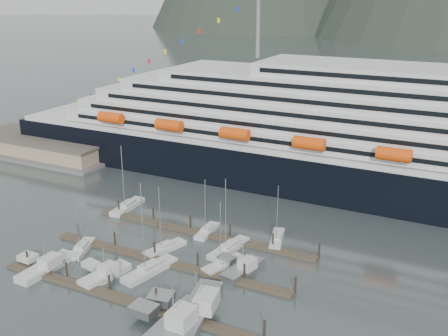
{
  "coord_description": "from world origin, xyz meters",
  "views": [
    {
      "loc": [
        41.56,
        -66.58,
        46.5
      ],
      "look_at": [
        -2.79,
        22.0,
        12.53
      ],
      "focal_mm": 42.0,
      "sensor_mm": 36.0,
      "label": 1
    }
  ],
  "objects_px": {
    "sailboat_c": "(165,248)",
    "trawler_e": "(242,268)",
    "cruise_ship": "(418,149)",
    "sailboat_d": "(229,248)",
    "trawler_a": "(45,266)",
    "trawler_c": "(196,308)",
    "warehouse": "(45,147)",
    "sailboat_f": "(207,231)",
    "sailboat_h": "(224,265)",
    "sailboat_g": "(277,239)",
    "trawler_d": "(173,324)",
    "trawler_b": "(105,274)",
    "sailboat_b": "(150,270)",
    "sailboat_e": "(128,207)",
    "sailboat_a": "(82,249)"
  },
  "relations": [
    {
      "from": "trawler_b",
      "to": "trawler_c",
      "type": "distance_m",
      "value": 19.06
    },
    {
      "from": "trawler_a",
      "to": "sailboat_b",
      "type": "bearing_deg",
      "value": -64.63
    },
    {
      "from": "sailboat_f",
      "to": "trawler_d",
      "type": "relative_size",
      "value": 0.88
    },
    {
      "from": "sailboat_b",
      "to": "trawler_a",
      "type": "height_order",
      "value": "sailboat_b"
    },
    {
      "from": "sailboat_b",
      "to": "sailboat_d",
      "type": "bearing_deg",
      "value": -19.72
    },
    {
      "from": "warehouse",
      "to": "sailboat_d",
      "type": "bearing_deg",
      "value": -21.53
    },
    {
      "from": "trawler_a",
      "to": "trawler_c",
      "type": "distance_m",
      "value": 29.87
    },
    {
      "from": "trawler_c",
      "to": "trawler_e",
      "type": "bearing_deg",
      "value": -15.15
    },
    {
      "from": "sailboat_f",
      "to": "sailboat_h",
      "type": "xyz_separation_m",
      "value": [
        9.07,
        -10.55,
        0.02
      ]
    },
    {
      "from": "trawler_d",
      "to": "sailboat_h",
      "type": "bearing_deg",
      "value": 5.67
    },
    {
      "from": "trawler_a",
      "to": "trawler_b",
      "type": "xyz_separation_m",
      "value": [
        10.92,
        2.53,
        -0.01
      ]
    },
    {
      "from": "sailboat_g",
      "to": "trawler_a",
      "type": "bearing_deg",
      "value": 116.52
    },
    {
      "from": "sailboat_e",
      "to": "sailboat_g",
      "type": "height_order",
      "value": "sailboat_e"
    },
    {
      "from": "warehouse",
      "to": "trawler_a",
      "type": "bearing_deg",
      "value": -45.46
    },
    {
      "from": "sailboat_h",
      "to": "trawler_d",
      "type": "relative_size",
      "value": 0.95
    },
    {
      "from": "sailboat_b",
      "to": "sailboat_c",
      "type": "distance_m",
      "value": 8.34
    },
    {
      "from": "sailboat_c",
      "to": "trawler_a",
      "type": "distance_m",
      "value": 21.33
    },
    {
      "from": "cruise_ship",
      "to": "sailboat_e",
      "type": "bearing_deg",
      "value": -147.98
    },
    {
      "from": "warehouse",
      "to": "trawler_d",
      "type": "xyz_separation_m",
      "value": [
        78.48,
        -54.91,
        -1.24
      ]
    },
    {
      "from": "sailboat_d",
      "to": "sailboat_e",
      "type": "bearing_deg",
      "value": 85.21
    },
    {
      "from": "sailboat_c",
      "to": "trawler_e",
      "type": "xyz_separation_m",
      "value": [
        16.31,
        -0.7,
        0.4
      ]
    },
    {
      "from": "cruise_ship",
      "to": "sailboat_b",
      "type": "height_order",
      "value": "cruise_ship"
    },
    {
      "from": "cruise_ship",
      "to": "trawler_c",
      "type": "xyz_separation_m",
      "value": [
        -22.57,
        -62.94,
        -11.07
      ]
    },
    {
      "from": "sailboat_g",
      "to": "sailboat_f",
      "type": "bearing_deg",
      "value": 86.89
    },
    {
      "from": "warehouse",
      "to": "trawler_e",
      "type": "bearing_deg",
      "value": -23.86
    },
    {
      "from": "sailboat_a",
      "to": "sailboat_e",
      "type": "relative_size",
      "value": 0.79
    },
    {
      "from": "warehouse",
      "to": "sailboat_c",
      "type": "bearing_deg",
      "value": -28.53
    },
    {
      "from": "warehouse",
      "to": "sailboat_e",
      "type": "relative_size",
      "value": 2.99
    },
    {
      "from": "trawler_e",
      "to": "sailboat_g",
      "type": "bearing_deg",
      "value": 7.05
    },
    {
      "from": "warehouse",
      "to": "sailboat_d",
      "type": "height_order",
      "value": "sailboat_d"
    },
    {
      "from": "trawler_d",
      "to": "sailboat_f",
      "type": "bearing_deg",
      "value": 20.64
    },
    {
      "from": "sailboat_d",
      "to": "trawler_d",
      "type": "xyz_separation_m",
      "value": [
        3.46,
        -25.32,
        0.58
      ]
    },
    {
      "from": "sailboat_a",
      "to": "sailboat_g",
      "type": "distance_m",
      "value": 37.15
    },
    {
      "from": "sailboat_e",
      "to": "trawler_c",
      "type": "xyz_separation_m",
      "value": [
        33.32,
        -27.99,
        0.53
      ]
    },
    {
      "from": "cruise_ship",
      "to": "sailboat_f",
      "type": "xyz_separation_m",
      "value": [
        -34.14,
        -37.85,
        -11.64
      ]
    },
    {
      "from": "trawler_b",
      "to": "sailboat_e",
      "type": "bearing_deg",
      "value": 39.8
    },
    {
      "from": "sailboat_a",
      "to": "trawler_e",
      "type": "distance_m",
      "value": 30.85
    },
    {
      "from": "sailboat_c",
      "to": "trawler_d",
      "type": "relative_size",
      "value": 0.96
    },
    {
      "from": "warehouse",
      "to": "trawler_c",
      "type": "distance_m",
      "value": 93.89
    },
    {
      "from": "sailboat_e",
      "to": "sailboat_h",
      "type": "height_order",
      "value": "sailboat_e"
    },
    {
      "from": "warehouse",
      "to": "sailboat_b",
      "type": "xyz_separation_m",
      "value": [
        66.4,
        -43.01,
        -1.79
      ]
    },
    {
      "from": "sailboat_d",
      "to": "trawler_a",
      "type": "xyz_separation_m",
      "value": [
        -25.43,
        -20.8,
        0.4
      ]
    },
    {
      "from": "sailboat_h",
      "to": "trawler_d",
      "type": "distance_m",
      "value": 19.53
    },
    {
      "from": "sailboat_c",
      "to": "sailboat_d",
      "type": "distance_m",
      "value": 11.99
    },
    {
      "from": "sailboat_c",
      "to": "sailboat_g",
      "type": "bearing_deg",
      "value": -35.19
    },
    {
      "from": "cruise_ship",
      "to": "trawler_d",
      "type": "distance_m",
      "value": 72.67
    },
    {
      "from": "warehouse",
      "to": "trawler_e",
      "type": "xyz_separation_m",
      "value": [
        80.61,
        -35.65,
        -1.44
      ]
    },
    {
      "from": "sailboat_f",
      "to": "sailboat_g",
      "type": "height_order",
      "value": "sailboat_g"
    },
    {
      "from": "sailboat_e",
      "to": "sailboat_h",
      "type": "distance_m",
      "value": 33.62
    },
    {
      "from": "cruise_ship",
      "to": "sailboat_d",
      "type": "xyz_separation_m",
      "value": [
        -27.0,
        -42.54,
        -11.62
      ]
    }
  ]
}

